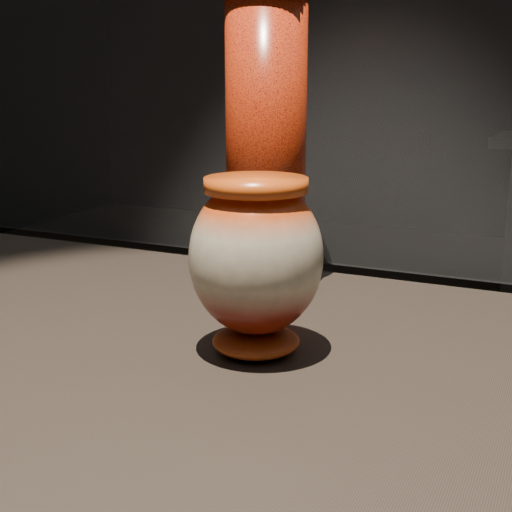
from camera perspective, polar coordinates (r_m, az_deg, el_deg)
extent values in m
cube|color=black|center=(0.70, 11.74, -13.21)|extent=(2.00, 0.80, 0.05)
ellipsoid|color=maroon|center=(0.78, 0.00, -6.79)|extent=(0.12, 0.12, 0.03)
ellipsoid|color=beige|center=(0.75, 0.00, -0.08)|extent=(0.19, 0.19, 0.17)
cylinder|color=#E84C15|center=(0.74, 0.00, 5.72)|extent=(0.14, 0.14, 0.02)
ellipsoid|color=#DB400E|center=(0.99, 0.76, -2.05)|extent=(0.16, 0.16, 0.03)
cylinder|color=#DB400E|center=(0.95, 0.80, 9.18)|extent=(0.13, 0.13, 0.36)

